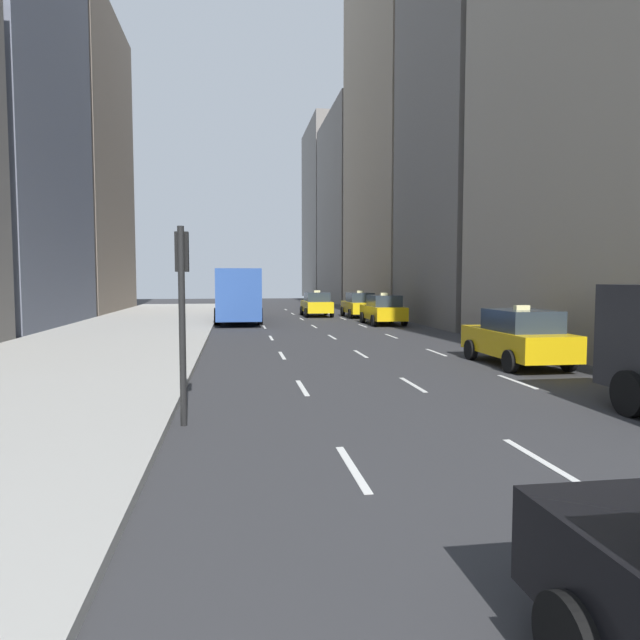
{
  "coord_description": "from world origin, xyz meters",
  "views": [
    {
      "loc": [
        -1.81,
        0.31,
        2.65
      ],
      "look_at": [
        0.16,
        13.47,
        1.7
      ],
      "focal_mm": 32.0,
      "sensor_mm": 36.0,
      "label": 1
    }
  ],
  "objects_px": {
    "taxi_fourth": "(359,305)",
    "city_bus": "(238,293)",
    "taxi_second": "(518,337)",
    "traffic_light_pole": "(182,293)",
    "taxi_third": "(383,310)",
    "taxi_lead": "(317,304)"
  },
  "relations": [
    {
      "from": "taxi_fourth",
      "to": "city_bus",
      "type": "distance_m",
      "value": 8.73
    },
    {
      "from": "taxi_second",
      "to": "traffic_light_pole",
      "type": "height_order",
      "value": "traffic_light_pole"
    },
    {
      "from": "taxi_third",
      "to": "traffic_light_pole",
      "type": "height_order",
      "value": "traffic_light_pole"
    },
    {
      "from": "city_bus",
      "to": "traffic_light_pole",
      "type": "distance_m",
      "value": 26.26
    },
    {
      "from": "taxi_second",
      "to": "taxi_third",
      "type": "distance_m",
      "value": 16.11
    },
    {
      "from": "taxi_third",
      "to": "traffic_light_pole",
      "type": "relative_size",
      "value": 1.22
    },
    {
      "from": "taxi_second",
      "to": "taxi_fourth",
      "type": "height_order",
      "value": "same"
    },
    {
      "from": "taxi_third",
      "to": "city_bus",
      "type": "xyz_separation_m",
      "value": [
        -8.41,
        4.32,
        0.91
      ]
    },
    {
      "from": "taxi_lead",
      "to": "taxi_third",
      "type": "relative_size",
      "value": 1.0
    },
    {
      "from": "taxi_fourth",
      "to": "taxi_lead",
      "type": "bearing_deg",
      "value": 151.48
    },
    {
      "from": "traffic_light_pole",
      "to": "taxi_lead",
      "type": "bearing_deg",
      "value": 77.29
    },
    {
      "from": "traffic_light_pole",
      "to": "city_bus",
      "type": "bearing_deg",
      "value": 87.52
    },
    {
      "from": "taxi_second",
      "to": "traffic_light_pole",
      "type": "bearing_deg",
      "value": -148.72
    },
    {
      "from": "taxi_lead",
      "to": "taxi_fourth",
      "type": "height_order",
      "value": "same"
    },
    {
      "from": "taxi_second",
      "to": "taxi_third",
      "type": "relative_size",
      "value": 1.0
    },
    {
      "from": "traffic_light_pole",
      "to": "taxi_fourth",
      "type": "bearing_deg",
      "value": 71.41
    },
    {
      "from": "city_bus",
      "to": "taxi_third",
      "type": "bearing_deg",
      "value": -27.17
    },
    {
      "from": "city_bus",
      "to": "traffic_light_pole",
      "type": "xyz_separation_m",
      "value": [
        -1.14,
        -26.23,
        0.62
      ]
    },
    {
      "from": "taxi_lead",
      "to": "taxi_third",
      "type": "height_order",
      "value": "same"
    },
    {
      "from": "taxi_lead",
      "to": "traffic_light_pole",
      "type": "xyz_separation_m",
      "value": [
        -6.75,
        -29.92,
        1.53
      ]
    },
    {
      "from": "taxi_lead",
      "to": "taxi_third",
      "type": "xyz_separation_m",
      "value": [
        2.8,
        -8.0,
        0.0
      ]
    },
    {
      "from": "taxi_second",
      "to": "taxi_fourth",
      "type": "relative_size",
      "value": 1.0
    }
  ]
}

